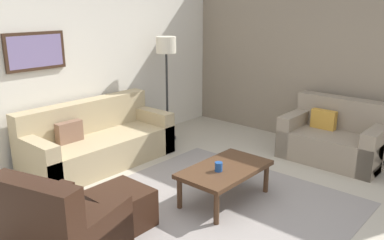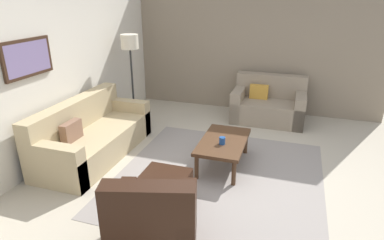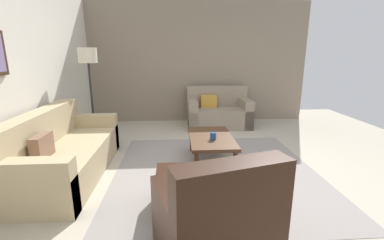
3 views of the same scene
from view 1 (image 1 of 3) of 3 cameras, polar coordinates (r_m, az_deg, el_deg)
The scene contains 11 objects.
ground_plane at distance 4.51m, azimuth 2.38°, elevation -12.94°, with size 8.00×8.00×0.00m, color #B2A893.
rear_partition at distance 5.97m, azimuth -17.45°, elevation 7.84°, with size 6.00×0.12×2.80m, color silver.
stone_feature_panel at distance 6.61m, azimuth 19.29°, elevation 8.43°, with size 0.12×5.20×2.80m, color gray.
area_rug at distance 4.51m, azimuth 2.38°, elevation -12.90°, with size 2.88×2.79×0.01m, color gray.
couch_main at distance 5.84m, azimuth -13.66°, elevation -3.22°, with size 2.12×0.89×0.88m.
couch_loveseat at distance 6.20m, azimuth 19.95°, elevation -2.59°, with size 0.88×1.39×0.88m.
ottoman at distance 4.21m, azimuth -10.33°, elevation -12.45°, with size 0.56×0.56×0.40m, color black.
coffee_table at distance 4.61m, azimuth 4.76°, elevation -7.37°, with size 1.10×0.64×0.41m.
cup at distance 4.46m, azimuth 3.85°, elevation -6.72°, with size 0.09×0.09×0.10m, color #1E478C.
lamp_standing at distance 6.46m, azimuth -3.72°, elevation 9.22°, with size 0.32×0.32×1.71m.
framed_artwork at distance 5.62m, azimuth -21.59°, elevation 9.18°, with size 0.82×0.04×0.49m.
Camera 1 is at (-3.08, -2.45, 2.21)m, focal length 37.09 mm.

